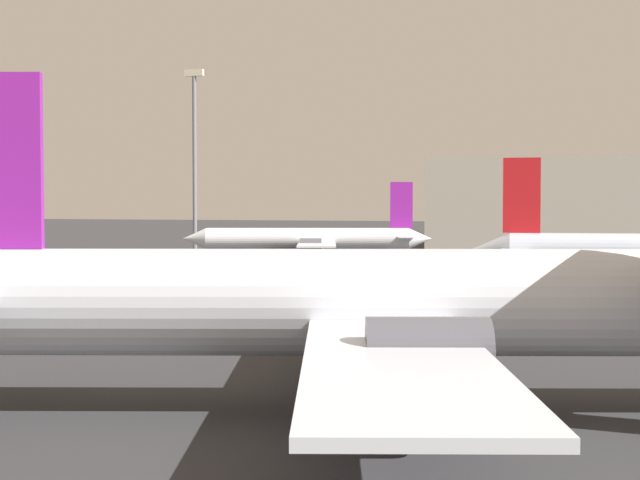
% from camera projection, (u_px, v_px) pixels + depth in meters
% --- Properties ---
extents(airplane_at_gate, '(35.38, 30.14, 10.36)m').
position_uv_depth(airplane_at_gate, '(415.00, 303.00, 28.70)').
color(airplane_at_gate, silver).
rests_on(airplane_at_gate, ground_plane).
extents(airplane_far_left, '(24.76, 21.99, 8.44)m').
position_uv_depth(airplane_far_left, '(311.00, 239.00, 95.16)').
color(airplane_far_left, silver).
rests_on(airplane_far_left, ground_plane).
extents(light_mast_left, '(2.40, 0.50, 22.39)m').
position_uv_depth(light_mast_left, '(195.00, 152.00, 114.02)').
color(light_mast_left, slate).
rests_on(light_mast_left, ground_plane).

